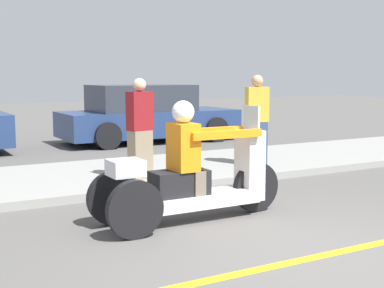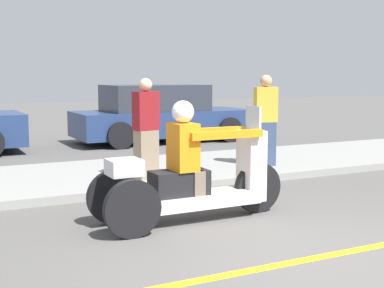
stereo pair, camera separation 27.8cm
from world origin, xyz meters
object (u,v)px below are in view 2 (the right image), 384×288
(spectator_mid_group, at_px, (265,122))
(spectator_near_curb, at_px, (146,130))
(motorcycle_trike, at_px, (192,179))
(parked_car_lot_left, at_px, (160,115))

(spectator_mid_group, xyz_separation_m, spectator_near_curb, (-2.34, -0.18, -0.02))
(spectator_mid_group, height_order, spectator_near_curb, spectator_mid_group)
(motorcycle_trike, distance_m, spectator_near_curb, 2.19)
(motorcycle_trike, distance_m, parked_car_lot_left, 7.69)
(spectator_mid_group, bearing_deg, spectator_near_curb, -175.70)
(motorcycle_trike, height_order, parked_car_lot_left, parked_car_lot_left)
(motorcycle_trike, bearing_deg, spectator_mid_group, 41.41)
(parked_car_lot_left, bearing_deg, motorcycle_trike, -110.60)
(motorcycle_trike, xyz_separation_m, spectator_near_curb, (0.29, 2.14, 0.36))
(motorcycle_trike, xyz_separation_m, spectator_mid_group, (2.62, 2.32, 0.38))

